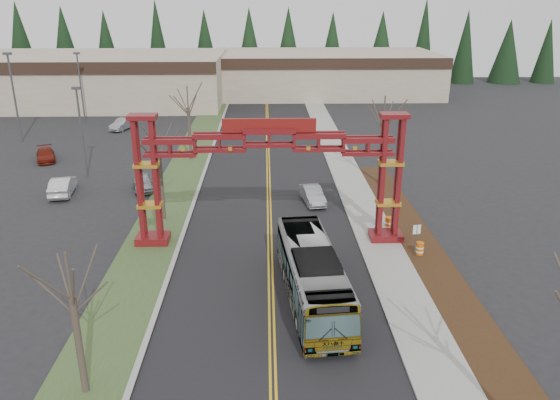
{
  "coord_description": "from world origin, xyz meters",
  "views": [
    {
      "loc": [
        -0.22,
        -16.24,
        15.8
      ],
      "look_at": [
        0.63,
        15.47,
        4.0
      ],
      "focal_mm": 35.0,
      "sensor_mm": 36.0,
      "label": 1
    }
  ],
  "objects_px": {
    "barrel_south": "(420,249)",
    "barrel_mid": "(389,224)",
    "parked_car_near_a": "(143,182)",
    "parked_car_near_b": "(63,186)",
    "gateway_arch": "(269,158)",
    "transit_bus": "(312,275)",
    "retail_building_east": "(324,73)",
    "street_sign": "(416,234)",
    "silver_sedan": "(312,195)",
    "bare_tree_right_far": "(384,122)",
    "retail_building_west": "(77,79)",
    "bare_tree_median_far": "(188,108)",
    "parked_car_mid_a": "(45,155)",
    "barrel_north": "(396,206)",
    "bare_tree_median_mid": "(159,152)",
    "light_pole_near": "(81,126)",
    "parked_car_far_a": "(123,124)",
    "light_pole_far": "(80,82)",
    "light_pole_mid": "(13,91)",
    "bare_tree_median_near": "(72,298)"
  },
  "relations": [
    {
      "from": "silver_sedan",
      "to": "light_pole_far",
      "type": "height_order",
      "value": "light_pole_far"
    },
    {
      "from": "parked_car_mid_a",
      "to": "barrel_mid",
      "type": "xyz_separation_m",
      "value": [
        31.46,
        -19.01,
        -0.08
      ]
    },
    {
      "from": "parked_car_mid_a",
      "to": "barrel_north",
      "type": "relative_size",
      "value": 4.58
    },
    {
      "from": "parked_car_near_a",
      "to": "parked_car_near_b",
      "type": "relative_size",
      "value": 0.84
    },
    {
      "from": "retail_building_west",
      "to": "parked_car_mid_a",
      "type": "height_order",
      "value": "retail_building_west"
    },
    {
      "from": "street_sign",
      "to": "barrel_north",
      "type": "distance_m",
      "value": 8.11
    },
    {
      "from": "barrel_south",
      "to": "light_pole_near",
      "type": "bearing_deg",
      "value": 147.07
    },
    {
      "from": "retail_building_west",
      "to": "bare_tree_median_far",
      "type": "distance_m",
      "value": 40.02
    },
    {
      "from": "transit_bus",
      "to": "light_pole_far",
      "type": "bearing_deg",
      "value": 114.66
    },
    {
      "from": "parked_car_near_b",
      "to": "light_pole_near",
      "type": "xyz_separation_m",
      "value": [
        0.59,
        4.67,
        4.09
      ]
    },
    {
      "from": "bare_tree_right_far",
      "to": "parked_car_mid_a",
      "type": "bearing_deg",
      "value": 165.57
    },
    {
      "from": "parked_car_near_b",
      "to": "barrel_north",
      "type": "xyz_separation_m",
      "value": [
        27.53,
        -4.77,
        -0.3
      ]
    },
    {
      "from": "bare_tree_median_mid",
      "to": "light_pole_near",
      "type": "bearing_deg",
      "value": 130.38
    },
    {
      "from": "bare_tree_right_far",
      "to": "barrel_south",
      "type": "distance_m",
      "value": 15.45
    },
    {
      "from": "gateway_arch",
      "to": "parked_car_near_a",
      "type": "xyz_separation_m",
      "value": [
        -11.0,
        11.22,
        -5.32
      ]
    },
    {
      "from": "bare_tree_median_far",
      "to": "barrel_mid",
      "type": "bearing_deg",
      "value": -48.96
    },
    {
      "from": "parked_car_mid_a",
      "to": "silver_sedan",
      "type": "bearing_deg",
      "value": -48.23
    },
    {
      "from": "light_pole_mid",
      "to": "barrel_north",
      "type": "height_order",
      "value": "light_pole_mid"
    },
    {
      "from": "parked_car_far_a",
      "to": "bare_tree_right_far",
      "type": "bearing_deg",
      "value": -19.92
    },
    {
      "from": "silver_sedan",
      "to": "bare_tree_right_far",
      "type": "distance_m",
      "value": 9.34
    },
    {
      "from": "light_pole_far",
      "to": "parked_car_near_a",
      "type": "bearing_deg",
      "value": -64.08
    },
    {
      "from": "parked_car_near_b",
      "to": "light_pole_near",
      "type": "relative_size",
      "value": 0.56
    },
    {
      "from": "retail_building_west",
      "to": "light_pole_far",
      "type": "relative_size",
      "value": 5.02
    },
    {
      "from": "parked_car_far_a",
      "to": "bare_tree_median_mid",
      "type": "xyz_separation_m",
      "value": [
        10.42,
        -30.29,
        4.57
      ]
    },
    {
      "from": "retail_building_east",
      "to": "parked_car_near_b",
      "type": "distance_m",
      "value": 58.73
    },
    {
      "from": "silver_sedan",
      "to": "street_sign",
      "type": "bearing_deg",
      "value": -69.79
    },
    {
      "from": "retail_building_west",
      "to": "bare_tree_right_far",
      "type": "bearing_deg",
      "value": -46.3
    },
    {
      "from": "light_pole_near",
      "to": "light_pole_far",
      "type": "height_order",
      "value": "light_pole_far"
    },
    {
      "from": "light_pole_near",
      "to": "barrel_south",
      "type": "xyz_separation_m",
      "value": [
        26.68,
        -17.28,
        -4.39
      ]
    },
    {
      "from": "transit_bus",
      "to": "parked_car_near_b",
      "type": "relative_size",
      "value": 2.42
    },
    {
      "from": "retail_building_east",
      "to": "parked_car_mid_a",
      "type": "bearing_deg",
      "value": -128.49
    },
    {
      "from": "barrel_mid",
      "to": "bare_tree_median_far",
      "type": "bearing_deg",
      "value": 131.04
    },
    {
      "from": "transit_bus",
      "to": "silver_sedan",
      "type": "distance_m",
      "value": 15.42
    },
    {
      "from": "retail_building_west",
      "to": "barrel_south",
      "type": "bearing_deg",
      "value": -54.86
    },
    {
      "from": "transit_bus",
      "to": "light_pole_near",
      "type": "height_order",
      "value": "light_pole_near"
    },
    {
      "from": "silver_sedan",
      "to": "bare_tree_right_far",
      "type": "xyz_separation_m",
      "value": [
        6.45,
        4.53,
        5.02
      ]
    },
    {
      "from": "bare_tree_right_far",
      "to": "barrel_mid",
      "type": "distance_m",
      "value": 11.82
    },
    {
      "from": "barrel_south",
      "to": "barrel_north",
      "type": "distance_m",
      "value": 7.84
    },
    {
      "from": "barrel_south",
      "to": "barrel_mid",
      "type": "distance_m",
      "value": 4.17
    },
    {
      "from": "parked_car_mid_a",
      "to": "bare_tree_median_mid",
      "type": "relative_size",
      "value": 0.58
    },
    {
      "from": "parked_car_near_b",
      "to": "bare_tree_median_far",
      "type": "xyz_separation_m",
      "value": [
        9.56,
        10.4,
        4.6
      ]
    },
    {
      "from": "bare_tree_right_far",
      "to": "light_pole_near",
      "type": "bearing_deg",
      "value": 174.2
    },
    {
      "from": "retail_building_east",
      "to": "street_sign",
      "type": "height_order",
      "value": "retail_building_east"
    },
    {
      "from": "gateway_arch",
      "to": "barrel_south",
      "type": "distance_m",
      "value": 11.43
    },
    {
      "from": "parked_car_far_a",
      "to": "barrel_south",
      "type": "relative_size",
      "value": 4.51
    },
    {
      "from": "light_pole_near",
      "to": "light_pole_mid",
      "type": "bearing_deg",
      "value": 130.28
    },
    {
      "from": "gateway_arch",
      "to": "light_pole_far",
      "type": "distance_m",
      "value": 46.47
    },
    {
      "from": "retail_building_west",
      "to": "bare_tree_median_near",
      "type": "bearing_deg",
      "value": -72.32
    },
    {
      "from": "gateway_arch",
      "to": "retail_building_west",
      "type": "distance_m",
      "value": 61.78
    },
    {
      "from": "gateway_arch",
      "to": "retail_building_east",
      "type": "height_order",
      "value": "gateway_arch"
    }
  ]
}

